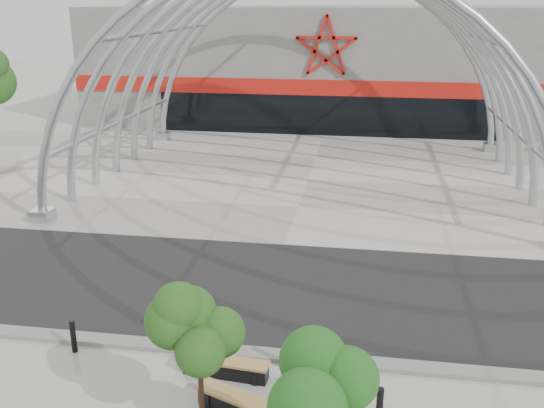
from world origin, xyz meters
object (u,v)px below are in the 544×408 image
object	(u,v)px
street_tree_0	(198,332)
bench_0	(226,368)
bench_1	(242,407)
bollard_2	(183,317)

from	to	relation	value
street_tree_0	bench_0	bearing A→B (deg)	90.95
bench_1	bollard_2	world-z (taller)	bollard_2
bench_1	bollard_2	distance (m)	3.77
bench_0	bench_1	world-z (taller)	bench_1
street_tree_0	bench_0	size ratio (longest dim) A/B	1.63
street_tree_0	bench_1	distance (m)	2.50
bench_1	bollard_2	xyz separation A→B (m)	(-2.22, 3.03, 0.30)
bollard_2	street_tree_0	bearing A→B (deg)	-67.83
bench_0	bench_1	size ratio (longest dim) A/B	0.98
street_tree_0	bench_1	world-z (taller)	street_tree_0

